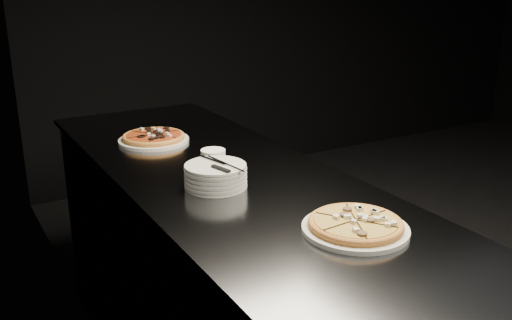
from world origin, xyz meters
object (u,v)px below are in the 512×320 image
cutlery (220,165)px  plate_stack (216,176)px  counter (241,298)px  ramekin (213,159)px  pizza_mushroom (355,225)px  pizza_tomato (154,138)px

cutlery → plate_stack: bearing=103.9°
counter → plate_stack: 0.51m
counter → ramekin: (-0.03, 0.15, 0.50)m
pizza_mushroom → cutlery: (-0.17, 0.49, 0.06)m
pizza_mushroom → cutlery: cutlery is taller
pizza_mushroom → ramekin: size_ratio=3.34×
pizza_tomato → plate_stack: (-0.01, -0.61, 0.02)m
pizza_mushroom → cutlery: 0.52m
pizza_tomato → pizza_mushroom: bearing=-81.3°
counter → pizza_mushroom: pizza_mushroom is taller
counter → pizza_mushroom: size_ratio=8.19×
pizza_mushroom → plate_stack: (-0.18, 0.51, 0.02)m
pizza_mushroom → plate_stack: 0.54m
pizza_mushroom → pizza_tomato: bearing=98.7°
counter → cutlery: bearing=-170.0°
cutlery → ramekin: (0.06, 0.17, -0.04)m
pizza_mushroom → pizza_tomato: same height
cutlery → counter: bearing=-3.7°
counter → cutlery: 0.55m
counter → plate_stack: plate_stack is taller
plate_stack → cutlery: cutlery is taller
pizza_mushroom → plate_stack: bearing=109.4°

